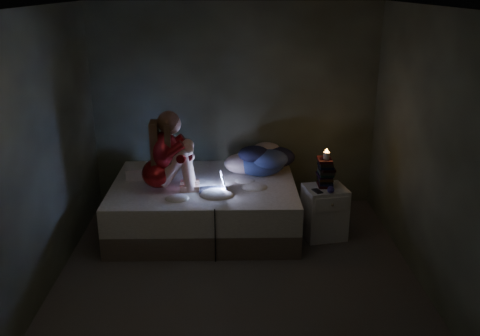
{
  "coord_description": "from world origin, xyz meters",
  "views": [
    {
      "loc": [
        -0.06,
        -4.61,
        2.78
      ],
      "look_at": [
        0.05,
        1.0,
        0.8
      ],
      "focal_mm": 39.1,
      "sensor_mm": 36.0,
      "label": 1
    }
  ],
  "objects_px": {
    "laptop": "(212,182)",
    "nightstand": "(324,212)",
    "bed": "(205,206)",
    "candle": "(326,157)",
    "woman": "(157,151)",
    "phone": "(315,190)"
  },
  "relations": [
    {
      "from": "woman",
      "to": "phone",
      "type": "xyz_separation_m",
      "value": [
        1.75,
        -0.13,
        -0.43
      ]
    },
    {
      "from": "laptop",
      "to": "nightstand",
      "type": "relative_size",
      "value": 0.51
    },
    {
      "from": "laptop",
      "to": "phone",
      "type": "distance_m",
      "value": 1.16
    },
    {
      "from": "woman",
      "to": "phone",
      "type": "height_order",
      "value": "woman"
    },
    {
      "from": "woman",
      "to": "phone",
      "type": "distance_m",
      "value": 1.81
    },
    {
      "from": "candle",
      "to": "laptop",
      "type": "bearing_deg",
      "value": -176.67
    },
    {
      "from": "candle",
      "to": "phone",
      "type": "distance_m",
      "value": 0.4
    },
    {
      "from": "woman",
      "to": "nightstand",
      "type": "xyz_separation_m",
      "value": [
        1.89,
        -0.04,
        -0.74
      ]
    },
    {
      "from": "bed",
      "to": "candle",
      "type": "relative_size",
      "value": 26.61
    },
    {
      "from": "laptop",
      "to": "candle",
      "type": "bearing_deg",
      "value": -4.34
    },
    {
      "from": "nightstand",
      "to": "phone",
      "type": "relative_size",
      "value": 4.32
    },
    {
      "from": "bed",
      "to": "laptop",
      "type": "height_order",
      "value": "laptop"
    },
    {
      "from": "laptop",
      "to": "phone",
      "type": "height_order",
      "value": "laptop"
    },
    {
      "from": "bed",
      "to": "woman",
      "type": "xyz_separation_m",
      "value": [
        -0.5,
        -0.19,
        0.75
      ]
    },
    {
      "from": "nightstand",
      "to": "phone",
      "type": "height_order",
      "value": "phone"
    },
    {
      "from": "woman",
      "to": "nightstand",
      "type": "distance_m",
      "value": 2.03
    },
    {
      "from": "laptop",
      "to": "nightstand",
      "type": "height_order",
      "value": "laptop"
    },
    {
      "from": "woman",
      "to": "candle",
      "type": "xyz_separation_m",
      "value": [
        1.89,
        0.02,
        -0.09
      ]
    },
    {
      "from": "laptop",
      "to": "candle",
      "type": "xyz_separation_m",
      "value": [
        1.29,
        0.07,
        0.26
      ]
    },
    {
      "from": "woman",
      "to": "candle",
      "type": "bearing_deg",
      "value": -2.21
    },
    {
      "from": "laptop",
      "to": "candle",
      "type": "relative_size",
      "value": 3.82
    },
    {
      "from": "nightstand",
      "to": "phone",
      "type": "xyz_separation_m",
      "value": [
        -0.13,
        -0.09,
        0.31
      ]
    }
  ]
}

